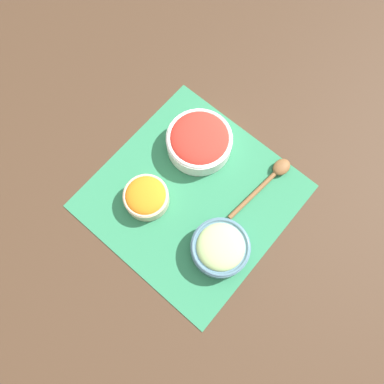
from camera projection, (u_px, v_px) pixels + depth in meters
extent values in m
plane|color=#422D1E|center=(192.00, 196.00, 0.94)|extent=(3.00, 3.00, 0.00)
cube|color=#2D7A51|center=(192.00, 196.00, 0.94)|extent=(0.46, 0.46, 0.00)
cylinder|color=beige|center=(146.00, 198.00, 0.92)|extent=(0.11, 0.11, 0.04)
torus|color=beige|center=(146.00, 196.00, 0.90)|extent=(0.11, 0.11, 0.01)
ellipsoid|color=orange|center=(146.00, 196.00, 0.90)|extent=(0.10, 0.10, 0.03)
cylinder|color=slate|center=(220.00, 248.00, 0.88)|extent=(0.14, 0.14, 0.04)
torus|color=slate|center=(221.00, 247.00, 0.86)|extent=(0.14, 0.14, 0.01)
ellipsoid|color=#A8CC7F|center=(221.00, 247.00, 0.86)|extent=(0.11, 0.11, 0.04)
cylinder|color=white|center=(199.00, 142.00, 0.96)|extent=(0.17, 0.17, 0.05)
torus|color=white|center=(199.00, 138.00, 0.93)|extent=(0.17, 0.17, 0.01)
ellipsoid|color=red|center=(199.00, 138.00, 0.93)|extent=(0.15, 0.15, 0.04)
cylinder|color=brown|center=(254.00, 194.00, 0.94)|extent=(0.18, 0.03, 0.01)
ellipsoid|color=brown|center=(281.00, 167.00, 0.95)|extent=(0.05, 0.04, 0.02)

